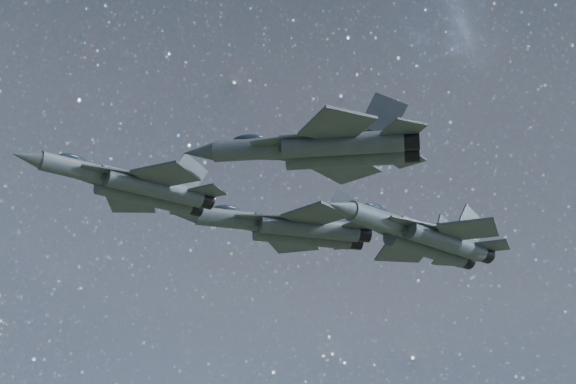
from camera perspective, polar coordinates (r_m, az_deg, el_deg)
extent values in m
cylinder|color=#2E353A|center=(62.21, -12.94, 1.32)|extent=(6.50, 3.08, 1.34)
cone|color=#2E353A|center=(61.10, -16.54, 2.18)|extent=(2.32, 1.74, 1.21)
ellipsoid|color=#1A2530|center=(62.17, -13.77, 2.07)|extent=(2.22, 1.44, 0.66)
cube|color=#2E353A|center=(63.68, -9.19, 0.39)|extent=(7.15, 3.22, 1.12)
cylinder|color=#2E353A|center=(62.92, -8.60, 0.26)|extent=(7.33, 3.32, 1.34)
cylinder|color=#2E353A|center=(64.38, -9.26, -0.25)|extent=(7.33, 3.32, 1.34)
cylinder|color=black|center=(64.51, -5.42, -0.51)|extent=(1.42, 1.51, 1.24)
cylinder|color=black|center=(65.93, -6.13, -0.99)|extent=(1.42, 1.51, 1.24)
cube|color=#2E353A|center=(61.65, -11.21, 1.29)|extent=(4.55, 1.35, 0.10)
cube|color=#2E353A|center=(63.65, -12.03, 0.56)|extent=(4.42, 2.90, 0.10)
cube|color=#2E353A|center=(61.20, -7.91, 1.08)|extent=(4.95, 4.91, 0.17)
cube|color=#2E353A|center=(66.15, -10.13, -0.66)|extent=(4.16, 4.46, 0.17)
cube|color=#2E353A|center=(63.51, -5.21, 0.03)|extent=(2.93, 2.92, 0.13)
cube|color=#2E353A|center=(66.78, -6.83, -1.09)|extent=(2.44, 2.56, 0.13)
cube|color=#2E353A|center=(64.37, -6.43, 1.18)|extent=(2.97, 0.74, 3.07)
cube|color=#2E353A|center=(66.15, -7.28, 0.53)|extent=(2.85, 1.20, 3.07)
cylinder|color=#2E353A|center=(83.26, -3.06, -1.81)|extent=(8.51, 1.95, 1.79)
cone|color=#2E353A|center=(82.31, -6.79, -1.42)|extent=(2.78, 1.66, 1.60)
ellipsoid|color=#1A2530|center=(83.30, -3.97, -1.17)|extent=(2.75, 1.26, 0.88)
cube|color=#2E353A|center=(84.65, 0.87, -2.25)|extent=(9.43, 1.90, 1.49)
cylinder|color=#2E353A|center=(83.57, 1.40, -2.35)|extent=(9.66, 1.97, 1.79)
cylinder|color=#2E353A|center=(85.62, 0.95, -2.87)|extent=(9.66, 1.97, 1.79)
cylinder|color=black|center=(85.20, 4.80, -2.68)|extent=(1.52, 1.68, 1.65)
cylinder|color=black|center=(87.21, 4.27, -3.19)|extent=(1.52, 1.68, 1.65)
cube|color=#2E353A|center=(82.25, -1.42, -1.67)|extent=(6.09, 2.48, 0.14)
cube|color=#2E353A|center=(85.06, -1.94, -2.40)|extent=(6.09, 2.27, 0.14)
cube|color=#2E353A|center=(81.14, 1.82, -1.52)|extent=(6.27, 6.46, 0.23)
cube|color=#2E353A|center=(88.12, 0.29, -3.31)|extent=(6.34, 6.51, 0.23)
cube|color=#2E353A|center=(83.82, 4.85, -2.16)|extent=(3.69, 3.78, 0.17)
cube|color=#2E353A|center=(88.45, 3.66, -3.34)|extent=(3.74, 3.81, 0.17)
cube|color=#2E353A|center=(85.10, 3.59, -1.12)|extent=(3.98, 0.58, 4.08)
cube|color=#2E353A|center=(87.61, 2.97, -1.80)|extent=(3.99, 0.53, 4.08)
cylinder|color=#2E353A|center=(60.22, -1.49, 2.83)|extent=(7.08, 4.31, 1.50)
cone|color=#2E353A|center=(61.06, -5.76, 2.57)|extent=(2.65, 2.18, 1.34)
ellipsoid|color=#1A2530|center=(60.72, -2.55, 3.38)|extent=(2.49, 1.87, 0.74)
cube|color=#2E353A|center=(59.69, 3.25, 3.06)|extent=(7.75, 4.58, 1.25)
cylinder|color=#2E353A|center=(58.62, 3.56, 3.11)|extent=(7.95, 4.71, 1.50)
cylinder|color=#2E353A|center=(60.34, 3.70, 2.31)|extent=(7.95, 4.71, 1.50)
cylinder|color=black|center=(58.53, 7.88, 3.34)|extent=(1.71, 1.77, 1.38)
cylinder|color=black|center=(60.26, 7.89, 2.53)|extent=(1.71, 1.77, 1.38)
cube|color=#2E353A|center=(58.80, -0.02, 3.37)|extent=(4.67, 3.76, 0.12)
cube|color=#2E353A|center=(61.11, 0.30, 2.30)|extent=(5.10, 2.20, 0.12)
cube|color=#2E353A|center=(56.66, 3.19, 4.29)|extent=(4.15, 4.56, 0.19)
cube|color=#2E353A|center=(62.52, 3.67, 1.57)|extent=(5.45, 5.31, 0.19)
cube|color=#2E353A|center=(57.50, 7.48, 4.04)|extent=(2.42, 2.60, 0.14)
cube|color=#2E353A|center=(61.46, 7.53, 2.18)|extent=(3.23, 3.19, 0.14)
cube|color=#2E353A|center=(59.14, 6.20, 4.94)|extent=(2.98, 1.77, 3.41)
cube|color=#2E353A|center=(61.27, 6.27, 3.90)|extent=(3.19, 1.28, 3.41)
cylinder|color=#2E353A|center=(74.78, 6.38, -1.96)|extent=(8.26, 4.79, 1.74)
cone|color=#2E353A|center=(71.27, 3.38, -0.98)|extent=(3.07, 2.47, 1.56)
ellipsoid|color=#1A2530|center=(74.19, 5.64, -1.12)|extent=(2.89, 2.10, 0.86)
cube|color=#2E353A|center=(78.81, 9.33, -2.95)|extent=(9.06, 5.08, 1.45)
cylinder|color=#2E353A|center=(78.29, 10.18, -3.15)|extent=(9.29, 5.22, 1.74)
cylinder|color=#2E353A|center=(79.64, 8.96, -3.58)|extent=(9.29, 5.22, 1.74)
cylinder|color=black|center=(82.09, 12.51, -3.90)|extent=(1.95, 2.04, 1.60)
cylinder|color=black|center=(83.38, 11.32, -4.30)|extent=(1.95, 2.04, 1.60)
cube|color=#2E353A|center=(75.17, 8.27, -2.08)|extent=(5.92, 2.38, 0.13)
cube|color=#2E353A|center=(77.07, 6.63, -2.70)|extent=(5.49, 4.24, 0.13)
cube|color=#2E353A|center=(76.64, 11.56, -2.42)|extent=(6.35, 6.21, 0.22)
cube|color=#2E353A|center=(81.23, 7.45, -3.89)|extent=(4.94, 5.40, 0.22)
cube|color=#2E353A|center=(81.01, 13.10, -3.42)|extent=(3.76, 3.72, 0.17)
cube|color=#2E353A|center=(83.98, 10.35, -4.35)|extent=(2.89, 3.08, 0.17)
cube|color=#2E353A|center=(81.22, 11.71, -2.17)|extent=(3.74, 1.37, 3.96)
cube|color=#2E353A|center=(82.85, 10.22, -2.71)|extent=(3.51, 1.95, 3.96)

